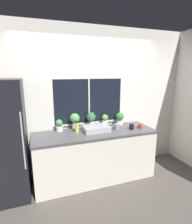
% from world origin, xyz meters
% --- Properties ---
extents(ground_plane, '(14.00, 14.00, 0.00)m').
position_xyz_m(ground_plane, '(0.00, 0.00, 0.00)').
color(ground_plane, '#4C4742').
extents(wall_back, '(8.00, 0.09, 2.70)m').
position_xyz_m(wall_back, '(0.00, 0.71, 1.35)').
color(wall_back, silver).
rests_on(wall_back, ground_plane).
extents(wall_right, '(0.06, 7.00, 2.70)m').
position_xyz_m(wall_right, '(2.01, 1.50, 1.35)').
color(wall_right, silver).
rests_on(wall_right, ground_plane).
extents(counter, '(2.11, 0.66, 0.89)m').
position_xyz_m(counter, '(0.00, 0.32, 0.45)').
color(counter, silver).
rests_on(counter, ground_plane).
extents(refrigerator, '(0.62, 0.64, 1.80)m').
position_xyz_m(refrigerator, '(-1.41, 0.31, 0.90)').
color(refrigerator, black).
rests_on(refrigerator, ground_plane).
extents(sink, '(0.45, 0.37, 0.29)m').
position_xyz_m(sink, '(0.03, 0.36, 0.94)').
color(sink, '#ADADB2').
rests_on(sink, counter).
extents(potted_plant_far_left, '(0.12, 0.12, 0.21)m').
position_xyz_m(potted_plant_far_left, '(-0.58, 0.57, 0.99)').
color(potted_plant_far_left, white).
rests_on(potted_plant_far_left, counter).
extents(potted_plant_left, '(0.18, 0.18, 0.29)m').
position_xyz_m(potted_plant_left, '(-0.30, 0.57, 1.07)').
color(potted_plant_left, white).
rests_on(potted_plant_left, counter).
extents(potted_plant_center, '(0.17, 0.17, 0.28)m').
position_xyz_m(potted_plant_center, '(0.01, 0.57, 1.06)').
color(potted_plant_center, white).
rests_on(potted_plant_center, counter).
extents(potted_plant_right, '(0.12, 0.12, 0.23)m').
position_xyz_m(potted_plant_right, '(0.28, 0.57, 1.00)').
color(potted_plant_right, white).
rests_on(potted_plant_right, counter).
extents(potted_plant_far_right, '(0.16, 0.16, 0.24)m').
position_xyz_m(potted_plant_far_right, '(0.59, 0.57, 1.02)').
color(potted_plant_far_right, white).
rests_on(potted_plant_far_right, counter).
extents(soap_bottle, '(0.07, 0.07, 0.21)m').
position_xyz_m(soap_bottle, '(-0.31, 0.39, 0.98)').
color(soap_bottle, '#DBD14C').
rests_on(soap_bottle, counter).
extents(mug_black, '(0.08, 0.08, 0.10)m').
position_xyz_m(mug_black, '(0.66, 0.23, 0.94)').
color(mug_black, black).
rests_on(mug_black, counter).
extents(mug_grey, '(0.09, 0.09, 0.10)m').
position_xyz_m(mug_grey, '(0.41, 0.31, 0.94)').
color(mug_grey, gray).
rests_on(mug_grey, counter).
extents(mug_red, '(0.08, 0.08, 0.08)m').
position_xyz_m(mug_red, '(0.83, 0.23, 0.93)').
color(mug_red, '#B72D28').
rests_on(mug_red, counter).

